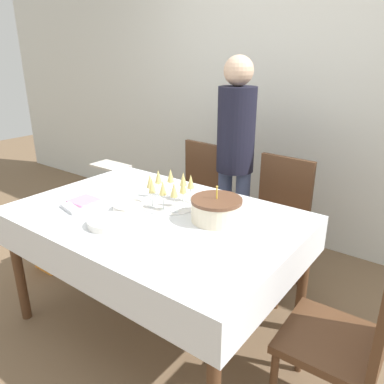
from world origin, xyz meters
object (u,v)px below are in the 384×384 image
(plate_stack_dessert, at_px, (128,207))
(gift_bag, at_px, (48,249))
(champagne_tray, at_px, (170,190))
(high_chair, at_px, (119,187))
(dining_chair_right_end, at_px, (354,333))
(person_standing, at_px, (236,146))
(dining_chair_far_right, at_px, (276,219))
(dining_chair_far_left, at_px, (196,197))
(birthday_cake, at_px, (216,209))
(plate_stack_main, at_px, (109,222))

(plate_stack_dessert, relative_size, gift_bag, 0.51)
(champagne_tray, bearing_deg, high_chair, 152.71)
(dining_chair_right_end, distance_m, person_standing, 1.57)
(dining_chair_far_right, bearing_deg, champagne_tray, -118.07)
(champagne_tray, distance_m, gift_bag, 1.33)
(dining_chair_far_right, distance_m, dining_chair_right_end, 1.16)
(dining_chair_far_left, bearing_deg, birthday_cake, -47.27)
(birthday_cake, distance_m, person_standing, 0.91)
(dining_chair_far_left, bearing_deg, person_standing, 14.29)
(high_chair, height_order, gift_bag, high_chair)
(dining_chair_far_right, height_order, plate_stack_main, dining_chair_far_right)
(person_standing, xyz_separation_m, high_chair, (-1.07, -0.23, -0.49))
(dining_chair_far_left, bearing_deg, plate_stack_main, -76.70)
(dining_chair_right_end, relative_size, champagne_tray, 2.64)
(person_standing, distance_m, high_chair, 1.20)
(champagne_tray, xyz_separation_m, high_chair, (-1.09, 0.56, -0.38))
(dining_chair_far_left, distance_m, plate_stack_dessert, 0.99)
(plate_stack_main, bearing_deg, high_chair, 136.19)
(dining_chair_far_right, height_order, dining_chair_right_end, same)
(plate_stack_main, distance_m, gift_bag, 1.24)
(dining_chair_right_end, bearing_deg, high_chair, 162.21)
(dining_chair_right_end, relative_size, person_standing, 0.59)
(dining_chair_far_left, distance_m, dining_chair_far_right, 0.71)
(high_chair, bearing_deg, gift_bag, -92.07)
(dining_chair_far_left, relative_size, gift_bag, 2.78)
(gift_bag, bearing_deg, dining_chair_far_right, 31.15)
(dining_chair_far_right, bearing_deg, person_standing, 168.93)
(dining_chair_right_end, xyz_separation_m, gift_bag, (-2.26, -0.04, -0.35))
(person_standing, bearing_deg, dining_chair_far_right, -11.07)
(dining_chair_far_left, distance_m, high_chair, 0.77)
(dining_chair_right_end, distance_m, champagne_tray, 1.21)
(dining_chair_far_left, bearing_deg, plate_stack_dessert, -78.01)
(dining_chair_far_right, bearing_deg, plate_stack_main, -111.25)
(birthday_cake, height_order, high_chair, birthday_cake)
(birthday_cake, relative_size, gift_bag, 0.81)
(champagne_tray, distance_m, plate_stack_dessert, 0.26)
(birthday_cake, bearing_deg, person_standing, 114.59)
(plate_stack_main, bearing_deg, champagne_tray, 81.67)
(dining_chair_far_left, bearing_deg, dining_chair_far_right, 0.02)
(person_standing, bearing_deg, dining_chair_far_left, -165.71)
(champagne_tray, xyz_separation_m, plate_stack_dessert, (-0.13, -0.22, -0.07))
(birthday_cake, relative_size, person_standing, 0.17)
(dining_chair_far_left, relative_size, dining_chair_far_right, 1.00)
(dining_chair_right_end, relative_size, plate_stack_dessert, 5.50)
(plate_stack_dessert, relative_size, high_chair, 0.24)
(dining_chair_far_left, height_order, high_chair, dining_chair_far_left)
(dining_chair_right_end, distance_m, high_chair, 2.35)
(dining_chair_right_end, xyz_separation_m, plate_stack_main, (-1.21, -0.27, 0.27))
(birthday_cake, xyz_separation_m, high_chair, (-1.44, 0.59, -0.35))
(dining_chair_far_right, xyz_separation_m, champagne_tray, (-0.38, -0.71, 0.34))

